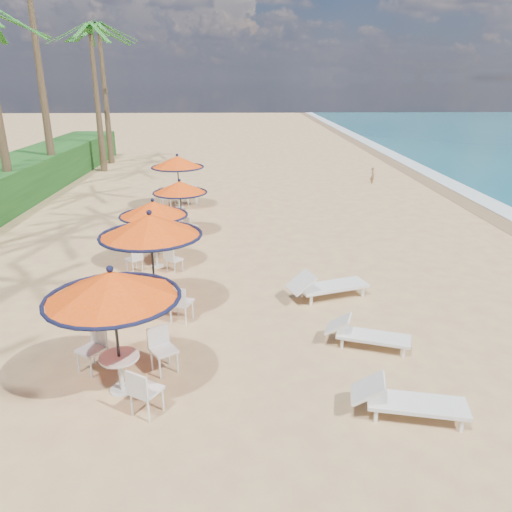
{
  "coord_description": "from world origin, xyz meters",
  "views": [
    {
      "loc": [
        -2.46,
        -8.1,
        5.59
      ],
      "look_at": [
        -2.07,
        4.18,
        1.2
      ],
      "focal_mm": 35.0,
      "sensor_mm": 36.0,
      "label": 1
    }
  ],
  "objects_px": {
    "lounger_far": "(325,285)",
    "lounger_near": "(405,400)",
    "station_4": "(178,168)",
    "lounger_mid": "(365,334)",
    "station_0": "(115,301)",
    "station_1": "(150,236)",
    "station_3": "(180,194)",
    "station_2": "(154,217)"
  },
  "relations": [
    {
      "from": "station_1",
      "to": "station_4",
      "type": "xyz_separation_m",
      "value": [
        -0.61,
        10.8,
        -0.21
      ]
    },
    {
      "from": "lounger_near",
      "to": "station_2",
      "type": "bearing_deg",
      "value": 137.92
    },
    {
      "from": "station_0",
      "to": "lounger_near",
      "type": "relative_size",
      "value": 1.23
    },
    {
      "from": "station_3",
      "to": "lounger_near",
      "type": "xyz_separation_m",
      "value": [
        5.07,
        -11.01,
        -1.21
      ]
    },
    {
      "from": "station_3",
      "to": "lounger_far",
      "type": "bearing_deg",
      "value": -53.19
    },
    {
      "from": "station_1",
      "to": "lounger_near",
      "type": "xyz_separation_m",
      "value": [
        5.01,
        -4.37,
        -1.67
      ]
    },
    {
      "from": "station_0",
      "to": "lounger_near",
      "type": "xyz_separation_m",
      "value": [
        5.07,
        -0.96,
        -1.52
      ]
    },
    {
      "from": "station_3",
      "to": "station_4",
      "type": "distance_m",
      "value": 4.2
    },
    {
      "from": "lounger_far",
      "to": "lounger_near",
      "type": "bearing_deg",
      "value": -102.2
    },
    {
      "from": "station_2",
      "to": "lounger_far",
      "type": "relative_size",
      "value": 0.94
    },
    {
      "from": "station_4",
      "to": "station_2",
      "type": "bearing_deg",
      "value": -88.94
    },
    {
      "from": "station_4",
      "to": "lounger_far",
      "type": "relative_size",
      "value": 1.06
    },
    {
      "from": "station_4",
      "to": "lounger_near",
      "type": "height_order",
      "value": "station_4"
    },
    {
      "from": "lounger_far",
      "to": "station_3",
      "type": "bearing_deg",
      "value": 108.04
    },
    {
      "from": "station_1",
      "to": "lounger_near",
      "type": "height_order",
      "value": "station_1"
    },
    {
      "from": "lounger_far",
      "to": "station_2",
      "type": "bearing_deg",
      "value": 133.55
    },
    {
      "from": "lounger_mid",
      "to": "lounger_near",
      "type": "bearing_deg",
      "value": -68.02
    },
    {
      "from": "station_3",
      "to": "lounger_near",
      "type": "bearing_deg",
      "value": -65.28
    },
    {
      "from": "station_1",
      "to": "station_3",
      "type": "bearing_deg",
      "value": 90.53
    },
    {
      "from": "station_3",
      "to": "station_4",
      "type": "relative_size",
      "value": 0.86
    },
    {
      "from": "station_1",
      "to": "station_2",
      "type": "bearing_deg",
      "value": 98.28
    },
    {
      "from": "station_1",
      "to": "lounger_far",
      "type": "height_order",
      "value": "station_1"
    },
    {
      "from": "lounger_near",
      "to": "lounger_far",
      "type": "bearing_deg",
      "value": 108.65
    },
    {
      "from": "station_4",
      "to": "lounger_far",
      "type": "height_order",
      "value": "station_4"
    },
    {
      "from": "station_1",
      "to": "station_3",
      "type": "xyz_separation_m",
      "value": [
        -0.06,
        6.64,
        -0.46
      ]
    },
    {
      "from": "station_4",
      "to": "lounger_mid",
      "type": "bearing_deg",
      "value": -66.68
    },
    {
      "from": "lounger_mid",
      "to": "station_3",
      "type": "bearing_deg",
      "value": 139.08
    },
    {
      "from": "station_0",
      "to": "lounger_mid",
      "type": "distance_m",
      "value": 5.38
    },
    {
      "from": "station_0",
      "to": "lounger_mid",
      "type": "relative_size",
      "value": 1.32
    },
    {
      "from": "station_0",
      "to": "lounger_far",
      "type": "height_order",
      "value": "station_0"
    },
    {
      "from": "lounger_near",
      "to": "lounger_mid",
      "type": "xyz_separation_m",
      "value": [
        -0.12,
        2.43,
        -0.02
      ]
    },
    {
      "from": "station_2",
      "to": "lounger_near",
      "type": "distance_m",
      "value": 9.43
    },
    {
      "from": "lounger_near",
      "to": "station_1",
      "type": "bearing_deg",
      "value": 150.97
    },
    {
      "from": "station_3",
      "to": "lounger_mid",
      "type": "bearing_deg",
      "value": -60.03
    },
    {
      "from": "station_0",
      "to": "station_4",
      "type": "relative_size",
      "value": 1.04
    },
    {
      "from": "lounger_mid",
      "to": "lounger_far",
      "type": "distance_m",
      "value": 2.62
    },
    {
      "from": "station_0",
      "to": "station_4",
      "type": "distance_m",
      "value": 14.21
    },
    {
      "from": "lounger_mid",
      "to": "station_2",
      "type": "bearing_deg",
      "value": 155.23
    },
    {
      "from": "station_0",
      "to": "station_1",
      "type": "height_order",
      "value": "station_1"
    },
    {
      "from": "station_3",
      "to": "lounger_near",
      "type": "distance_m",
      "value": 12.18
    },
    {
      "from": "station_2",
      "to": "station_0",
      "type": "bearing_deg",
      "value": -86.48
    },
    {
      "from": "station_3",
      "to": "lounger_mid",
      "type": "height_order",
      "value": "station_3"
    }
  ]
}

